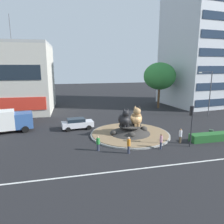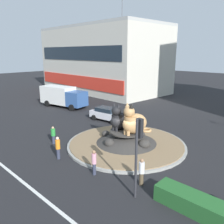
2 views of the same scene
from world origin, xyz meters
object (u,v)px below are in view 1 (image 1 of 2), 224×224
at_px(sedan_on_far_lane, 77,123).
at_px(litter_bin, 211,133).
at_px(cat_statue_black, 124,119).
at_px(traffic_light_mast, 192,119).
at_px(broadleaf_tree_behind_island, 160,76).
at_px(pedestrian_green_shirt, 98,143).
at_px(pedestrian_pink_shirt, 161,141).
at_px(delivery_box_truck, 1,121).
at_px(pedestrian_white_shirt, 180,135).
at_px(pedestrian_orange_shirt, 129,145).
at_px(cat_statue_calico, 136,118).
at_px(office_tower, 203,47).
at_px(streetlight_arm, 209,91).

xyz_separation_m(sedan_on_far_lane, litter_bin, (16.08, -7.18, -0.37)).
xyz_separation_m(cat_statue_black, traffic_light_mast, (6.00, -5.23, 1.01)).
distance_m(broadleaf_tree_behind_island, pedestrian_green_shirt, 26.16).
bearing_deg(broadleaf_tree_behind_island, traffic_light_mast, -106.30).
height_order(cat_statue_black, pedestrian_pink_shirt, cat_statue_black).
bearing_deg(broadleaf_tree_behind_island, pedestrian_green_shirt, -129.31).
distance_m(traffic_light_mast, delivery_box_truck, 23.72).
relative_size(pedestrian_green_shirt, sedan_on_far_lane, 0.35).
height_order(pedestrian_white_shirt, pedestrian_orange_shirt, pedestrian_orange_shirt).
xyz_separation_m(delivery_box_truck, litter_bin, (25.91, -7.77, -1.16)).
distance_m(broadleaf_tree_behind_island, sedan_on_far_lane, 21.84).
bearing_deg(pedestrian_orange_shirt, cat_statue_calico, -118.72).
bearing_deg(pedestrian_orange_shirt, delivery_box_truck, -38.07).
distance_m(cat_statue_black, broadleaf_tree_behind_island, 20.25).
height_order(delivery_box_truck, litter_bin, delivery_box_truck).
distance_m(cat_statue_black, sedan_on_far_lane, 7.13).
height_order(traffic_light_mast, pedestrian_orange_shirt, traffic_light_mast).
xyz_separation_m(cat_statue_calico, litter_bin, (8.87, -2.96, -1.80)).
bearing_deg(office_tower, delivery_box_truck, -168.12).
xyz_separation_m(cat_statue_calico, pedestrian_white_shirt, (3.89, -4.11, -1.33)).
height_order(streetlight_arm, pedestrian_pink_shirt, streetlight_arm).
relative_size(broadleaf_tree_behind_island, pedestrian_white_shirt, 5.39).
distance_m(cat_statue_calico, pedestrian_orange_shirt, 6.34).
relative_size(cat_statue_black, traffic_light_mast, 0.55).
bearing_deg(pedestrian_white_shirt, sedan_on_far_lane, -57.57).
xyz_separation_m(office_tower, pedestrian_orange_shirt, (-24.02, -23.11, -11.77)).
distance_m(traffic_light_mast, broadleaf_tree_behind_island, 21.99).
bearing_deg(pedestrian_white_shirt, office_tower, -149.38).
bearing_deg(pedestrian_green_shirt, cat_statue_calico, -54.52).
distance_m(pedestrian_white_shirt, delivery_box_truck, 22.77).
height_order(cat_statue_black, cat_statue_calico, cat_statue_calico).
relative_size(pedestrian_orange_shirt, pedestrian_green_shirt, 1.12).
bearing_deg(cat_statue_black, broadleaf_tree_behind_island, 134.54).
bearing_deg(traffic_light_mast, cat_statue_black, 51.82).
xyz_separation_m(streetlight_arm, pedestrian_orange_shirt, (-18.45, -12.49, -3.57)).
bearing_deg(delivery_box_truck, office_tower, 8.10).
bearing_deg(pedestrian_pink_shirt, pedestrian_green_shirt, 131.88).
bearing_deg(pedestrian_white_shirt, traffic_light_mast, 93.72).
distance_m(cat_statue_calico, pedestrian_pink_shirt, 5.49).
bearing_deg(cat_statue_black, office_tower, 119.83).
height_order(office_tower, pedestrian_orange_shirt, office_tower).
distance_m(traffic_light_mast, litter_bin, 5.70).
xyz_separation_m(pedestrian_green_shirt, delivery_box_truck, (-11.38, 8.91, 0.80)).
distance_m(pedestrian_orange_shirt, sedan_on_far_lane, 10.72).
bearing_deg(delivery_box_truck, pedestrian_white_shirt, -33.40).
bearing_deg(cat_statue_black, streetlight_arm, 104.15).
height_order(broadleaf_tree_behind_island, litter_bin, broadleaf_tree_behind_island).
bearing_deg(cat_statue_black, cat_statue_calico, 81.61).
bearing_deg(streetlight_arm, traffic_light_mast, 60.82).
distance_m(office_tower, sedan_on_far_lane, 33.61).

